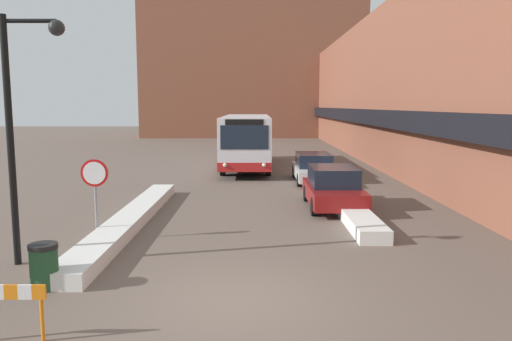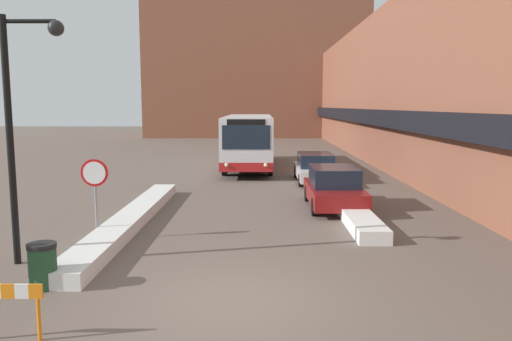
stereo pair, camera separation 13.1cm
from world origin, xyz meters
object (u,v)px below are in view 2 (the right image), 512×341
object	(u,v)px
city_bus	(249,139)
street_lamp	(21,111)
parked_car_middle	(315,168)
stop_sign	(95,182)
trash_bin	(43,266)
parked_car_front	(334,188)
construction_barricade	(9,300)

from	to	relation	value
city_bus	street_lamp	xyz separation A→B (m)	(-4.80, -18.61, 1.91)
parked_car_middle	stop_sign	world-z (taller)	stop_sign
parked_car_middle	city_bus	bearing A→B (deg)	120.69
street_lamp	trash_bin	distance (m)	3.67
city_bus	street_lamp	distance (m)	19.31
city_bus	parked_car_front	bearing A→B (deg)	-74.17
parked_car_front	city_bus	bearing A→B (deg)	105.83
stop_sign	street_lamp	size ratio (longest dim) A/B	0.40
stop_sign	construction_barricade	world-z (taller)	stop_sign
street_lamp	stop_sign	bearing A→B (deg)	66.36
stop_sign	trash_bin	distance (m)	3.89
parked_car_front	trash_bin	bearing A→B (deg)	-131.23
construction_barricade	city_bus	bearing A→B (deg)	81.64
street_lamp	parked_car_middle	bearing A→B (deg)	57.49
parked_car_front	trash_bin	distance (m)	10.91
parked_car_front	stop_sign	world-z (taller)	stop_sign
street_lamp	trash_bin	bearing A→B (deg)	-57.72
city_bus	parked_car_middle	distance (m)	6.75
construction_barricade	stop_sign	bearing A→B (deg)	95.40
parked_car_front	stop_sign	size ratio (longest dim) A/B	1.85
parked_car_middle	street_lamp	size ratio (longest dim) A/B	0.80
city_bus	street_lamp	bearing A→B (deg)	-104.46
parked_car_middle	street_lamp	bearing A→B (deg)	-122.51
city_bus	stop_sign	world-z (taller)	city_bus
parked_car_middle	construction_barricade	bearing A→B (deg)	-111.81
construction_barricade	parked_car_middle	bearing A→B (deg)	68.19
city_bus	trash_bin	size ratio (longest dim) A/B	12.06
city_bus	parked_car_middle	xyz separation A→B (m)	(3.41, -5.74, -1.01)
stop_sign	construction_barricade	size ratio (longest dim) A/B	2.08
parked_car_front	parked_car_middle	size ratio (longest dim) A/B	0.91
parked_car_front	stop_sign	bearing A→B (deg)	-148.31
city_bus	construction_barricade	xyz separation A→B (m)	(-3.31, -22.52, -1.04)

